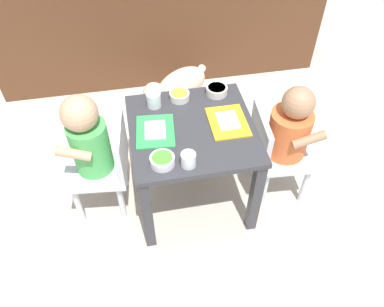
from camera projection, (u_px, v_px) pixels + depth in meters
The scene contains 13 objects.
ground_plane at pixel (192, 194), 1.96m from camera, with size 7.00×7.00×0.00m, color beige.
kitchen_cabinet_back at pixel (158, 5), 2.37m from camera, with size 2.08×0.35×0.95m, color #56331E.
dining_table at pixel (192, 142), 1.68m from camera, with size 0.53×0.53×0.46m.
seated_child_left at pixel (92, 144), 1.63m from camera, with size 0.31×0.31×0.66m.
seated_child_right at pixel (287, 132), 1.71m from camera, with size 0.30×0.30×0.62m.
dog at pixel (178, 87), 2.22m from camera, with size 0.43×0.33×0.32m.
food_tray_left at pixel (155, 131), 1.60m from camera, with size 0.18×0.21×0.02m.
food_tray_right at pixel (228, 121), 1.64m from camera, with size 0.16×0.21×0.02m.
water_cup_left at pixel (188, 160), 1.45m from camera, with size 0.06×0.06×0.06m.
water_cup_right at pixel (154, 100), 1.70m from camera, with size 0.06×0.06×0.07m.
cereal_bowl_right_side at pixel (217, 90), 1.76m from camera, with size 0.10×0.10×0.04m.
veggie_bowl_far at pixel (162, 160), 1.46m from camera, with size 0.10×0.10×0.04m.
veggie_bowl_near at pixel (179, 96), 1.74m from camera, with size 0.09×0.09×0.03m.
Camera 1 is at (-0.22, -1.17, 1.56)m, focal length 35.76 mm.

